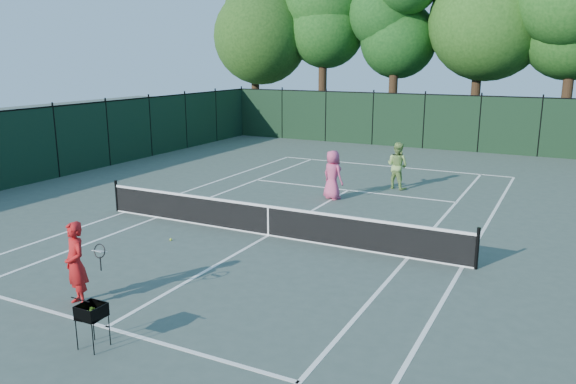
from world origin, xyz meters
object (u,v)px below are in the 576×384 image
at_px(ball_hopper, 91,312).
at_px(loose_ball_midcourt, 171,240).
at_px(coach, 76,264).
at_px(player_pink, 333,175).
at_px(player_green, 397,166).

height_order(ball_hopper, loose_ball_midcourt, ball_hopper).
bearing_deg(coach, player_pink, 106.12).
distance_m(player_green, loose_ball_midcourt, 10.02).
bearing_deg(coach, loose_ball_midcourt, 125.47).
height_order(coach, loose_ball_midcourt, coach).
relative_size(player_pink, player_green, 0.97).
relative_size(coach, player_pink, 1.00).
xyz_separation_m(coach, loose_ball_midcourt, (-0.96, 4.21, -0.86)).
bearing_deg(player_pink, loose_ball_midcourt, 95.27).
bearing_deg(loose_ball_midcourt, player_green, 67.65).
relative_size(coach, player_green, 0.98).
bearing_deg(player_green, coach, 96.12).
xyz_separation_m(coach, ball_hopper, (1.63, -1.18, -0.21)).
distance_m(player_pink, loose_ball_midcourt, 6.95).
bearing_deg(player_green, ball_hopper, 103.33).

